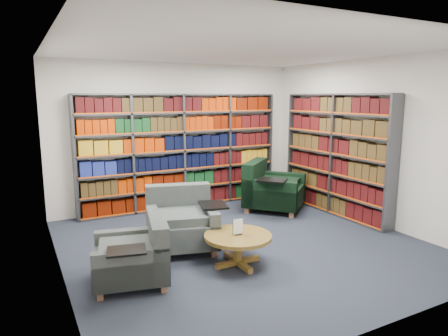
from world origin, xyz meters
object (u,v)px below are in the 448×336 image
coffee_table (238,241)px  chair_teal_front (138,257)px  chair_teal_left (181,223)px  chair_green_right (269,190)px

coffee_table → chair_teal_front: bearing=173.8°
chair_teal_left → coffee_table: bearing=-67.0°
chair_green_right → coffee_table: bearing=-132.9°
chair_teal_left → chair_green_right: chair_green_right is taller
chair_teal_front → coffee_table: bearing=-6.2°
chair_green_right → chair_teal_front: (-3.12, -1.85, -0.07)m
chair_teal_front → coffee_table: 1.28m
chair_teal_left → chair_green_right: size_ratio=0.86×
chair_green_right → coffee_table: (-1.85, -1.99, -0.05)m
chair_green_right → coffee_table: size_ratio=1.65×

